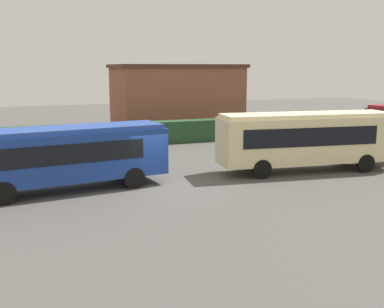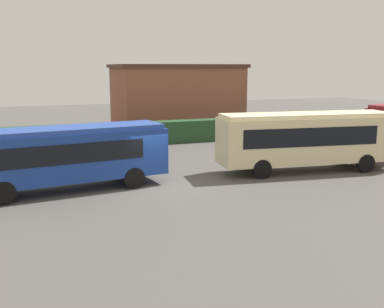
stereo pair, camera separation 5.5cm
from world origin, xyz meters
TOP-DOWN VIEW (x-y plane):
  - ground_plane at (0.00, 0.00)m, footprint 102.69×102.69m
  - bus_blue at (-4.08, 1.08)m, footprint 9.54×3.51m
  - bus_cream at (8.60, 0.71)m, footprint 9.99×3.45m
  - person_center at (15.92, 5.62)m, footprint 0.27×0.50m
  - hedge_row at (0.00, 12.49)m, footprint 63.34×1.34m
  - depot_building at (7.22, 19.05)m, footprint 11.01×7.33m

SIDE VIEW (x-z plane):
  - ground_plane at x=0.00m, z-range 0.00..0.00m
  - hedge_row at x=0.00m, z-range 0.00..1.65m
  - person_center at x=15.92m, z-range 0.05..1.88m
  - bus_blue at x=-4.08m, z-range 0.24..3.19m
  - bus_cream at x=8.60m, z-range 0.24..3.44m
  - depot_building at x=7.22m, z-range 0.01..5.88m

